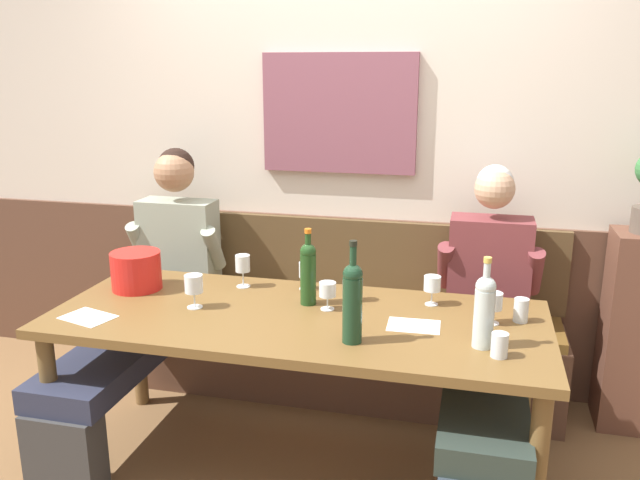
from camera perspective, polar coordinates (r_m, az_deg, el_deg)
room_wall_back at (r=3.53m, az=2.28°, el=9.47°), size 6.80×0.12×2.80m
wood_wainscot_panel at (r=3.69m, az=1.97°, el=-5.15°), size 6.80×0.03×0.94m
wall_bench at (r=3.57m, az=1.23°, el=-9.15°), size 2.38×0.42×0.94m
dining_table at (r=2.78m, az=-2.04°, el=-8.08°), size 2.08×0.85×0.73m
person_center_left_seat at (r=3.40m, az=-14.85°, el=-4.53°), size 0.52×1.32×1.32m
person_left_seat at (r=3.01m, az=14.47°, el=-7.50°), size 0.50×1.31×1.29m
ice_bucket at (r=3.15m, az=-15.86°, el=-2.60°), size 0.23×0.23×0.18m
wine_bottle_amber_mid at (r=2.82m, az=-1.05°, el=-2.77°), size 0.07×0.07×0.34m
wine_bottle_green_tall at (r=2.47m, az=14.26°, el=-5.90°), size 0.08×0.08×0.35m
wine_bottle_clear_water at (r=2.43m, az=2.87°, el=-5.29°), size 0.08×0.08×0.40m
wine_glass_center_rear at (r=2.87m, az=9.85°, el=-3.92°), size 0.07×0.07×0.13m
wine_glass_center_front at (r=2.77m, az=0.67°, el=-4.50°), size 0.07×0.07×0.12m
wine_glass_mid_right at (r=2.84m, az=-11.05°, el=-3.96°), size 0.08×0.08×0.15m
wine_glass_near_bucket at (r=3.02m, az=-1.28°, el=-2.71°), size 0.06×0.06×0.13m
wine_glass_by_bottle at (r=2.71m, az=14.96°, el=-5.35°), size 0.08×0.08×0.13m
wine_glass_mid_left at (r=3.07m, az=-6.81°, el=-2.22°), size 0.07×0.07×0.16m
water_tumbler_center at (r=2.44m, az=15.52°, el=-8.90°), size 0.06×0.06×0.09m
water_tumbler_right at (r=2.89m, az=3.17°, el=-4.42°), size 0.06×0.06×0.10m
water_tumbler_left at (r=2.78m, az=17.27°, el=-5.91°), size 0.06×0.06×0.10m
tasting_sheet_left_guest at (r=2.88m, az=-19.73°, el=-6.41°), size 0.24×0.20×0.00m
tasting_sheet_right_guest at (r=2.66m, az=8.24°, el=-7.46°), size 0.22×0.16×0.00m
corner_pedestal at (r=3.53m, az=25.86°, el=-7.23°), size 0.28×0.28×0.99m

